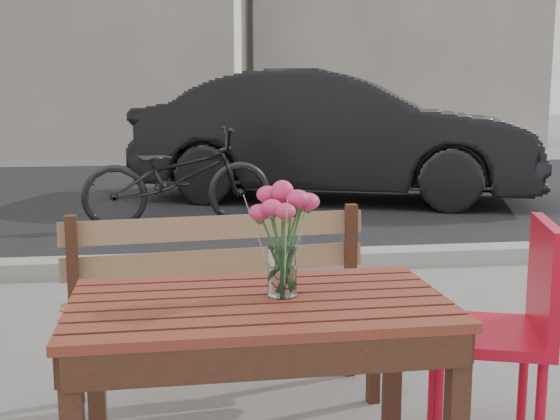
# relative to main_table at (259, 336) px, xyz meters

# --- Properties ---
(street) EXTENTS (30.00, 8.12, 0.12)m
(street) POSITION_rel_main_table_xyz_m (-0.09, 5.15, -0.55)
(street) COLOR black
(street) RESTS_ON ground
(main_table) EXTENTS (1.14, 0.68, 0.69)m
(main_table) POSITION_rel_main_table_xyz_m (0.00, 0.00, 0.00)
(main_table) COLOR #602719
(main_table) RESTS_ON ground
(main_bench) EXTENTS (1.37, 0.53, 0.83)m
(main_bench) POSITION_rel_main_table_xyz_m (-0.06, 0.90, -0.08)
(main_bench) COLOR olive
(main_bench) RESTS_ON ground
(red_chair) EXTENTS (0.53, 0.53, 0.86)m
(red_chair) POSITION_rel_main_table_xyz_m (0.94, 0.28, -0.08)
(red_chair) COLOR #B80B20
(red_chair) RESTS_ON ground
(main_vase) EXTENTS (0.19, 0.19, 0.35)m
(main_vase) POSITION_rel_main_table_xyz_m (0.07, 0.03, 0.33)
(main_vase) COLOR white
(main_vase) RESTS_ON main_table
(parked_car) EXTENTS (5.08, 3.17, 1.58)m
(parked_car) POSITION_rel_main_table_xyz_m (1.67, 6.44, 0.21)
(parked_car) COLOR black
(parked_car) RESTS_ON ground
(bicycle) EXTENTS (1.92, 0.85, 0.98)m
(bicycle) POSITION_rel_main_table_xyz_m (-0.25, 4.93, -0.09)
(bicycle) COLOR black
(bicycle) RESTS_ON ground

